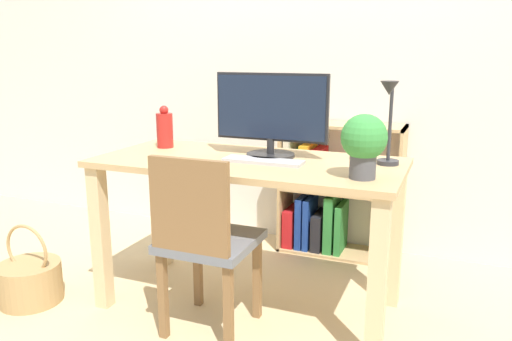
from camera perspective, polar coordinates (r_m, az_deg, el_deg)
name	(u,v)px	position (r m, az deg, el deg)	size (l,w,h in m)	color
ground_plane	(249,304)	(2.66, -0.84, -15.03)	(10.00, 10.00, 0.00)	#CCB284
wall_back	(311,47)	(3.31, 6.25, 13.90)	(8.00, 0.05, 2.60)	silver
desk	(248,187)	(2.42, -0.89, -1.94)	(1.46, 0.68, 0.76)	tan
monitor	(271,112)	(2.43, 1.72, 6.66)	(0.57, 0.24, 0.41)	#232326
keyboard	(263,161)	(2.32, 0.83, 1.09)	(0.38, 0.11, 0.02)	#B2B2B7
vase	(165,129)	(2.73, -10.39, 4.69)	(0.09, 0.09, 0.23)	#B2231E
desk_lamp	(389,115)	(2.27, 14.96, 6.15)	(0.10, 0.19, 0.38)	#2D2D33
potted_plant	(364,142)	(2.05, 12.23, 3.26)	(0.19, 0.19, 0.26)	#4C4C51
chair	(204,238)	(2.23, -5.95, -7.68)	(0.40, 0.40, 0.85)	slate
bookshelf	(322,198)	(3.23, 7.59, -3.15)	(0.75, 0.28, 0.84)	tan
basket	(30,281)	(2.89, -24.41, -11.40)	(0.32, 0.32, 0.42)	tan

